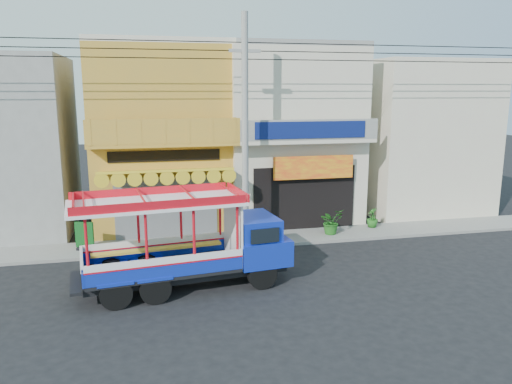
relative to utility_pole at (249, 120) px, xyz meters
The scene contains 11 objects.
ground 6.08m from the utility_pole, 75.53° to the right, with size 90.00×90.00×0.00m, color black.
sidewalk 5.09m from the utility_pole, 39.41° to the left, with size 30.00×2.00×0.12m, color slate.
shophouse_left 5.70m from the utility_pole, 124.03° to the left, with size 6.00×7.50×8.24m.
shophouse_right 5.54m from the utility_pole, 58.56° to the left, with size 6.00×6.75×8.24m.
party_pilaster 1.87m from the utility_pole, 95.46° to the left, with size 0.35×0.30×8.00m, color beige.
filler_building_right 10.98m from the utility_pole, 25.50° to the left, with size 6.00×6.00×7.60m, color beige.
utility_pole is the anchor object (origin of this frame).
songthaew_truck 5.60m from the utility_pole, 122.95° to the right, with size 6.91×2.96×3.13m.
green_sign 7.77m from the utility_pole, behind, with size 0.71×0.50×1.10m.
potted_plant_a 5.76m from the utility_pole, ahead, with size 0.98×0.85×1.09m, color #21621C.
potted_plant_c 7.50m from the utility_pole, 11.37° to the left, with size 0.50×0.50×0.89m, color #21621C.
Camera 1 is at (-4.83, -15.48, 6.19)m, focal length 35.00 mm.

